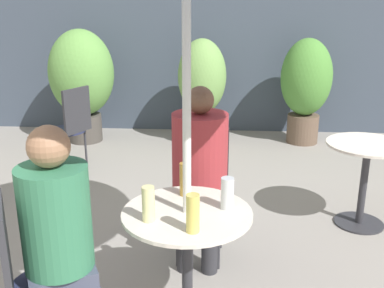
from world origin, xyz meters
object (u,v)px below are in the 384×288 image
object	(u,v)px
bistro_chair_0	(202,182)
beer_glass_1	(227,193)
cafe_table_far	(366,167)
potted_plant_1	(202,88)
seated_person_0	(200,164)
potted_plant_2	(306,84)
seated_person_1	(60,229)
cafe_table_near	(187,242)
beer_glass_2	(185,179)
potted_plant_0	(82,77)
beer_glass_0	(193,213)
bistro_chair_2	(72,122)
bistro_chair_1	(30,272)
beer_glass_3	(148,204)

from	to	relation	value
bistro_chair_0	beer_glass_1	distance (m)	0.81
cafe_table_far	potted_plant_1	bearing A→B (deg)	122.55
seated_person_0	potted_plant_2	size ratio (longest dim) A/B	0.93
seated_person_1	potted_plant_1	world-z (taller)	potted_plant_1
cafe_table_near	beer_glass_2	bearing A→B (deg)	97.11
potted_plant_0	seated_person_0	bearing A→B (deg)	-59.62
beer_glass_0	beer_glass_1	size ratio (longest dim) A/B	1.11
cafe_table_far	beer_glass_1	xyz separation A→B (m)	(-1.12, -1.24, 0.28)
bistro_chair_2	seated_person_0	bearing A→B (deg)	66.96
cafe_table_far	beer_glass_1	world-z (taller)	beer_glass_1
cafe_table_near	seated_person_0	distance (m)	0.68
bistro_chair_1	bistro_chair_2	world-z (taller)	same
beer_glass_3	potted_plant_0	world-z (taller)	potted_plant_0
bistro_chair_2	beer_glass_2	bearing A→B (deg)	59.65
beer_glass_0	beer_glass_1	xyz separation A→B (m)	(0.17, 0.27, -0.01)
beer_glass_2	potted_plant_2	distance (m)	3.59
beer_glass_2	seated_person_0	bearing A→B (deg)	81.99
seated_person_0	beer_glass_3	size ratio (longest dim) A/B	6.75
seated_person_1	beer_glass_1	world-z (taller)	seated_person_1
cafe_table_far	bistro_chair_2	size ratio (longest dim) A/B	0.77
seated_person_0	potted_plant_1	world-z (taller)	potted_plant_1
cafe_table_near	beer_glass_1	distance (m)	0.34
potted_plant_1	potted_plant_0	bearing A→B (deg)	-178.40
bistro_chair_1	potted_plant_2	bearing A→B (deg)	-53.41
potted_plant_2	seated_person_1	bearing A→B (deg)	-115.17
bistro_chair_1	beer_glass_3	bearing A→B (deg)	-91.68
bistro_chair_1	potted_plant_1	xyz separation A→B (m)	(0.64, 3.87, 0.17)
beer_glass_1	potted_plant_2	bearing A→B (deg)	73.74
beer_glass_2	beer_glass_3	bearing A→B (deg)	-115.67
bistro_chair_1	potted_plant_2	xyz separation A→B (m)	(1.96, 3.95, 0.23)
cafe_table_far	potted_plant_2	bearing A→B (deg)	92.35
beer_glass_1	potted_plant_1	xyz separation A→B (m)	(-0.29, 3.45, -0.08)
seated_person_0	potted_plant_2	bearing A→B (deg)	70.63
cafe_table_far	beer_glass_1	distance (m)	1.70
potted_plant_1	cafe_table_near	bearing A→B (deg)	-88.76
cafe_table_near	potted_plant_2	xyz separation A→B (m)	(1.24, 3.58, 0.25)
bistro_chair_0	seated_person_1	xyz separation A→B (m)	(-0.62, -1.10, 0.20)
bistro_chair_1	bistro_chair_2	bearing A→B (deg)	-12.78
cafe_table_near	beer_glass_3	distance (m)	0.35
cafe_table_near	beer_glass_0	xyz separation A→B (m)	(0.04, -0.21, 0.28)
bistro_chair_2	beer_glass_0	xyz separation A→B (m)	(1.46, -2.59, 0.26)
bistro_chair_1	beer_glass_2	distance (m)	0.94
bistro_chair_0	beer_glass_1	size ratio (longest dim) A/B	5.23
cafe_table_far	potted_plant_0	xyz separation A→B (m)	(-2.95, 2.17, 0.34)
bistro_chair_1	potted_plant_1	bearing A→B (deg)	-36.45
cafe_table_near	beer_glass_3	world-z (taller)	beer_glass_3
seated_person_0	beer_glass_2	size ratio (longest dim) A/B	6.50
beer_glass_1	beer_glass_2	distance (m)	0.29
seated_person_1	beer_glass_1	xyz separation A→B (m)	(0.79, 0.35, 0.05)
beer_glass_3	seated_person_1	bearing A→B (deg)	-155.28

